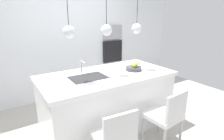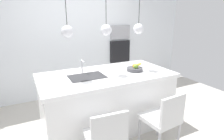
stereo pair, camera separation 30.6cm
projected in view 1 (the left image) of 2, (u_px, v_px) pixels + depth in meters
name	position (u px, v px, depth m)	size (l,w,h in m)	color
floor	(107.00, 124.00, 3.30)	(6.60, 6.60, 0.00)	#BCB7AD
back_wall	(70.00, 41.00, 4.26)	(6.00, 0.10, 2.60)	white
kitchen_island	(107.00, 100.00, 3.17)	(2.17, 1.10, 0.95)	white
sink_basin	(88.00, 78.00, 2.86)	(0.56, 0.40, 0.02)	#2D2D30
faucet	(82.00, 65.00, 2.99)	(0.02, 0.17, 0.22)	silver
fruit_bowl	(134.00, 68.00, 3.22)	(0.28, 0.28, 0.15)	#4C4C51
microwave	(112.00, 32.00, 4.75)	(0.54, 0.08, 0.34)	#9E9EA3
oven	(112.00, 51.00, 4.89)	(0.56, 0.08, 0.56)	black
chair_near	(116.00, 136.00, 2.19)	(0.49, 0.45, 0.86)	silver
chair_middle	(167.00, 115.00, 2.63)	(0.49, 0.49, 0.89)	silver
pendant_light_left	(69.00, 32.00, 2.52)	(0.17, 0.17, 0.77)	silver
pendant_light_center	(107.00, 30.00, 2.83)	(0.17, 0.17, 0.77)	silver
pendant_light_right	(137.00, 28.00, 3.14)	(0.17, 0.17, 0.77)	silver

